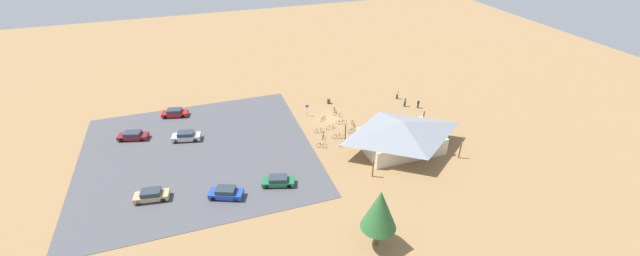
# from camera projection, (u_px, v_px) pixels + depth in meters

# --- Properties ---
(ground) EXTENTS (160.00, 160.00, 0.00)m
(ground) POSITION_uv_depth(u_px,v_px,m) (332.00, 120.00, 68.46)
(ground) COLOR #937047
(ground) RESTS_ON ground
(parking_lot_asphalt) EXTENTS (33.59, 32.50, 0.05)m
(parking_lot_asphalt) POSITION_uv_depth(u_px,v_px,m) (198.00, 154.00, 59.42)
(parking_lot_asphalt) COLOR #4C4C51
(parking_lot_asphalt) RESTS_ON ground
(bike_pavilion) EXTENTS (14.46, 10.48, 4.71)m
(bike_pavilion) POSITION_uv_depth(u_px,v_px,m) (402.00, 133.00, 59.34)
(bike_pavilion) COLOR beige
(bike_pavilion) RESTS_ON ground
(trash_bin) EXTENTS (0.60, 0.60, 0.90)m
(trash_bin) POSITION_uv_depth(u_px,v_px,m) (329.00, 101.00, 73.51)
(trash_bin) COLOR brown
(trash_bin) RESTS_ON ground
(lot_sign) EXTENTS (0.56, 0.08, 2.20)m
(lot_sign) POSITION_uv_depth(u_px,v_px,m) (307.00, 109.00, 68.90)
(lot_sign) COLOR #99999E
(lot_sign) RESTS_ON ground
(pine_west) EXTENTS (3.89, 3.89, 7.52)m
(pine_west) POSITION_uv_depth(u_px,v_px,m) (380.00, 210.00, 41.50)
(pine_west) COLOR brown
(pine_west) RESTS_ON ground
(bicycle_red_yard_left) EXTENTS (0.84, 1.53, 0.87)m
(bicycle_red_yard_left) POSITION_uv_depth(u_px,v_px,m) (323.00, 136.00, 63.04)
(bicycle_red_yard_left) COLOR black
(bicycle_red_yard_left) RESTS_ON ground
(bicycle_blue_yard_center) EXTENTS (1.75, 0.61, 0.90)m
(bicycle_blue_yard_center) POSITION_uv_depth(u_px,v_px,m) (338.00, 136.00, 62.95)
(bicycle_blue_yard_center) COLOR black
(bicycle_blue_yard_center) RESTS_ON ground
(bicycle_black_near_sign) EXTENTS (1.77, 0.60, 0.93)m
(bicycle_black_near_sign) POSITION_uv_depth(u_px,v_px,m) (341.00, 122.00, 66.92)
(bicycle_black_near_sign) COLOR black
(bicycle_black_near_sign) RESTS_ON ground
(bicycle_silver_yard_right) EXTENTS (1.71, 0.48, 0.80)m
(bicycle_silver_yard_right) POSITION_uv_depth(u_px,v_px,m) (319.00, 131.00, 64.55)
(bicycle_silver_yard_right) COLOR black
(bicycle_silver_yard_right) RESTS_ON ground
(bicycle_teal_trailside) EXTENTS (0.60, 1.70, 0.83)m
(bicycle_teal_trailside) POSITION_uv_depth(u_px,v_px,m) (334.00, 110.00, 70.78)
(bicycle_teal_trailside) COLOR black
(bicycle_teal_trailside) RESTS_ON ground
(bicycle_purple_near_porch) EXTENTS (1.21, 1.38, 0.89)m
(bicycle_purple_near_porch) POSITION_uv_depth(u_px,v_px,m) (338.00, 115.00, 69.20)
(bicycle_purple_near_porch) COLOR black
(bicycle_purple_near_porch) RESTS_ON ground
(bicycle_green_lone_east) EXTENTS (1.66, 0.76, 0.88)m
(bicycle_green_lone_east) POSITION_uv_depth(u_px,v_px,m) (352.00, 130.00, 64.67)
(bicycle_green_lone_east) COLOR black
(bicycle_green_lone_east) RESTS_ON ground
(bicycle_orange_back_row) EXTENTS (0.48, 1.70, 0.90)m
(bicycle_orange_back_row) POSITION_uv_depth(u_px,v_px,m) (353.00, 123.00, 66.62)
(bicycle_orange_back_row) COLOR black
(bicycle_orange_back_row) RESTS_ON ground
(bicycle_white_by_bin) EXTENTS (1.64, 0.70, 0.85)m
(bicycle_white_by_bin) POSITION_uv_depth(u_px,v_px,m) (343.00, 143.00, 61.22)
(bicycle_white_by_bin) COLOR black
(bicycle_white_by_bin) RESTS_ON ground
(bicycle_yellow_mid_cluster) EXTENTS (1.72, 0.49, 0.80)m
(bicycle_yellow_mid_cluster) POSITION_uv_depth(u_px,v_px,m) (331.00, 127.00, 65.58)
(bicycle_yellow_mid_cluster) COLOR black
(bicycle_yellow_mid_cluster) RESTS_ON ground
(bicycle_red_front_row) EXTENTS (1.28, 1.07, 0.73)m
(bicycle_red_front_row) POSITION_uv_depth(u_px,v_px,m) (323.00, 119.00, 68.06)
(bicycle_red_front_row) COLOR black
(bicycle_red_front_row) RESTS_ON ground
(bicycle_blue_lone_west) EXTENTS (1.55, 0.83, 0.85)m
(bicycle_blue_lone_west) POSITION_uv_depth(u_px,v_px,m) (322.00, 145.00, 60.68)
(bicycle_blue_lone_west) COLOR black
(bicycle_blue_lone_west) RESTS_ON ground
(car_tan_near_entry) EXTENTS (4.44, 2.32, 1.45)m
(car_tan_near_entry) POSITION_uv_depth(u_px,v_px,m) (151.00, 195.00, 50.11)
(car_tan_near_entry) COLOR tan
(car_tan_near_entry) RESTS_ON parking_lot_asphalt
(car_red_far_end) EXTENTS (4.60, 2.73, 1.38)m
(car_red_far_end) POSITION_uv_depth(u_px,v_px,m) (175.00, 113.00, 69.05)
(car_red_far_end) COLOR red
(car_red_far_end) RESTS_ON parking_lot_asphalt
(car_maroon_end_stall) EXTENTS (4.82, 2.90, 1.31)m
(car_maroon_end_stall) POSITION_uv_depth(u_px,v_px,m) (133.00, 135.00, 62.59)
(car_maroon_end_stall) COLOR maroon
(car_maroon_end_stall) RESTS_ON parking_lot_asphalt
(car_blue_back_corner) EXTENTS (4.62, 3.28, 1.48)m
(car_blue_back_corner) POSITION_uv_depth(u_px,v_px,m) (226.00, 193.00, 50.47)
(car_blue_back_corner) COLOR #1E42B2
(car_blue_back_corner) RESTS_ON parking_lot_asphalt
(car_silver_second_row) EXTENTS (4.61, 2.66, 1.49)m
(car_silver_second_row) POSITION_uv_depth(u_px,v_px,m) (186.00, 136.00, 62.30)
(car_silver_second_row) COLOR #BCBCC1
(car_silver_second_row) RESTS_ON parking_lot_asphalt
(car_green_front_row) EXTENTS (4.61, 2.92, 1.33)m
(car_green_front_row) POSITION_uv_depth(u_px,v_px,m) (278.00, 181.00, 52.66)
(car_green_front_row) COLOR #1E6B3D
(car_green_front_row) RESTS_ON parking_lot_asphalt
(visitor_near_lot) EXTENTS (0.36, 0.38, 1.61)m
(visitor_near_lot) POSITION_uv_depth(u_px,v_px,m) (418.00, 104.00, 71.81)
(visitor_near_lot) COLOR #2D3347
(visitor_near_lot) RESTS_ON ground
(visitor_by_pavilion) EXTENTS (0.37, 0.36, 1.82)m
(visitor_by_pavilion) POSITION_uv_depth(u_px,v_px,m) (405.00, 102.00, 72.24)
(visitor_by_pavilion) COLOR #2D3347
(visitor_by_pavilion) RESTS_ON ground
(visitor_at_bikes) EXTENTS (0.37, 0.36, 1.82)m
(visitor_at_bikes) POSITION_uv_depth(u_px,v_px,m) (397.00, 94.00, 74.97)
(visitor_at_bikes) COLOR #2D3347
(visitor_at_bikes) RESTS_ON ground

